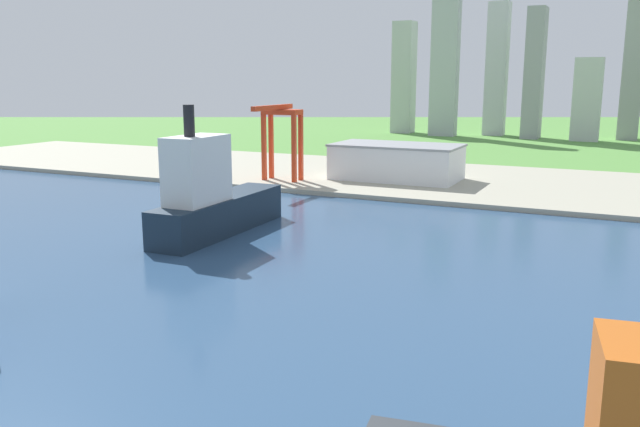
% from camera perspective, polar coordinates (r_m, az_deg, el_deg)
% --- Properties ---
extents(ground_plane, '(2400.00, 2400.00, 0.00)m').
position_cam_1_polar(ground_plane, '(189.62, 8.31, -6.30)').
color(ground_plane, '#528C3D').
extents(water_bay, '(840.00, 360.00, 0.15)m').
position_cam_1_polar(water_bay, '(137.18, 0.60, -13.37)').
color(water_bay, '#2D4C70').
rests_on(water_bay, ground).
extents(industrial_pier, '(840.00, 140.00, 2.50)m').
position_cam_1_polar(industrial_pier, '(370.88, 17.12, 2.35)').
color(industrial_pier, '#A4A08C').
rests_on(industrial_pier, ground).
extents(cargo_ship, '(17.64, 71.23, 49.14)m').
position_cam_1_polar(cargo_ship, '(247.66, -9.40, 1.23)').
color(cargo_ship, '#192838').
rests_on(cargo_ship, water_bay).
extents(port_crane_red, '(21.22, 40.60, 41.74)m').
position_cam_1_polar(port_crane_red, '(361.53, -3.46, 7.51)').
color(port_crane_red, red).
rests_on(port_crane_red, industrial_pier).
extents(warehouse_main, '(70.35, 38.41, 19.75)m').
position_cam_1_polar(warehouse_main, '(370.26, 6.69, 4.51)').
color(warehouse_main, white).
rests_on(warehouse_main, industrial_pier).
extents(distant_skyline, '(359.81, 58.75, 155.12)m').
position_cam_1_polar(distant_skyline, '(689.68, 21.25, 11.12)').
color(distant_skyline, '#AFB3B2').
rests_on(distant_skyline, ground).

